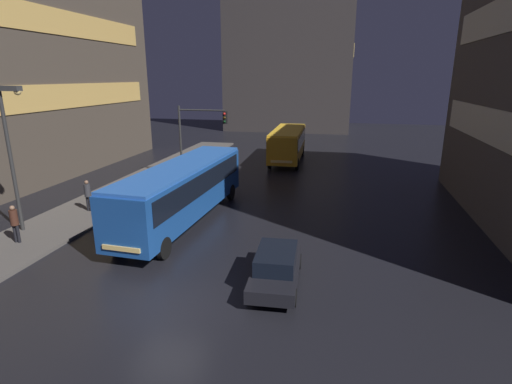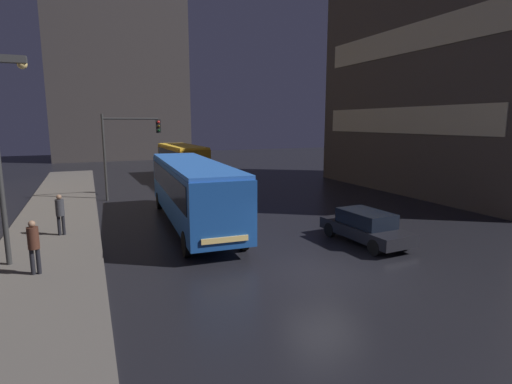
{
  "view_description": "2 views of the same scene",
  "coord_description": "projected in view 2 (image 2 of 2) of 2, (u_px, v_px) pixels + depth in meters",
  "views": [
    {
      "loc": [
        5.73,
        -11.39,
        7.73
      ],
      "look_at": [
        1.07,
        9.78,
        1.45
      ],
      "focal_mm": 28.0,
      "sensor_mm": 36.0,
      "label": 1
    },
    {
      "loc": [
        -7.25,
        -11.14,
        5.14
      ],
      "look_at": [
        1.19,
        8.98,
        1.32
      ],
      "focal_mm": 28.0,
      "sensor_mm": 36.0,
      "label": 2
    }
  ],
  "objects": [
    {
      "name": "bus_near",
      "position": [
        192.0,
        187.0,
        19.78
      ],
      "size": [
        3.11,
        12.1,
        3.22
      ],
      "rotation": [
        0.0,
        0.0,
        3.09
      ],
      "color": "#194793",
      "rests_on": "ground"
    },
    {
      "name": "building_far_backdrop",
      "position": [
        117.0,
        52.0,
        56.51
      ],
      "size": [
        18.07,
        12.0,
        29.86
      ],
      "color": "#383333",
      "rests_on": "ground"
    },
    {
      "name": "traffic_light_main",
      "position": [
        126.0,
        141.0,
        26.39
      ],
      "size": [
        3.78,
        0.35,
        5.67
      ],
      "color": "#2D2D2D",
      "rests_on": "ground"
    },
    {
      "name": "building_right_block",
      "position": [
        453.0,
        76.0,
        29.57
      ],
      "size": [
        10.07,
        19.04,
        17.01
      ],
      "color": "#4C4238",
      "rests_on": "ground"
    },
    {
      "name": "street_lamp_sidewalk",
      "position": [
        3.0,
        128.0,
        13.47
      ],
      "size": [
        1.25,
        0.36,
        7.21
      ],
      "color": "#2D2D2D",
      "rests_on": "sidewalk_left"
    },
    {
      "name": "sidewalk_left",
      "position": [
        55.0,
        228.0,
        19.41
      ],
      "size": [
        4.0,
        48.0,
        0.15
      ],
      "color": "#56514C",
      "rests_on": "ground"
    },
    {
      "name": "car_taxi",
      "position": [
        366.0,
        227.0,
        17.1
      ],
      "size": [
        1.95,
        4.38,
        1.4
      ],
      "rotation": [
        0.0,
        0.0,
        3.2
      ],
      "color": "black",
      "rests_on": "ground"
    },
    {
      "name": "bus_far",
      "position": [
        182.0,
        158.0,
        36.73
      ],
      "size": [
        2.9,
        9.38,
        3.06
      ],
      "rotation": [
        0.0,
        0.0,
        3.17
      ],
      "color": "orange",
      "rests_on": "ground"
    },
    {
      "name": "ground_plane",
      "position": [
        325.0,
        273.0,
        13.77
      ],
      "size": [
        120.0,
        120.0,
        0.0
      ],
      "primitive_type": "plane",
      "color": "black"
    },
    {
      "name": "pedestrian_mid",
      "position": [
        60.0,
        211.0,
        17.72
      ],
      "size": [
        0.51,
        0.51,
        1.84
      ],
      "rotation": [
        0.0,
        0.0,
        4.05
      ],
      "color": "black",
      "rests_on": "sidewalk_left"
    },
    {
      "name": "pedestrian_far",
      "position": [
        34.0,
        243.0,
        13.1
      ],
      "size": [
        0.47,
        0.47,
        1.83
      ],
      "rotation": [
        0.0,
        0.0,
        5.89
      ],
      "color": "black",
      "rests_on": "sidewalk_left"
    }
  ]
}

